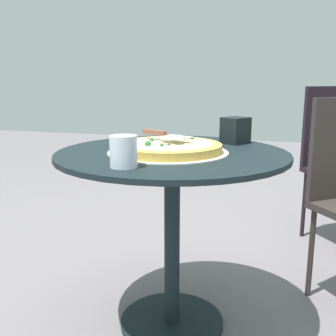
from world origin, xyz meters
name	(u,v)px	position (x,y,z in m)	size (l,w,h in m)	color
ground_plane	(172,323)	(0.00, 0.00, 0.00)	(10.00, 10.00, 0.00)	slate
patio_table	(172,195)	(0.00, 0.00, 0.53)	(0.84, 0.84, 0.70)	black
pizza_on_tray	(168,148)	(0.01, 0.03, 0.72)	(0.43, 0.43, 0.05)	silver
pizza_server	(164,135)	(0.03, -0.01, 0.76)	(0.21, 0.14, 0.02)	silver
drinking_cup	(124,151)	(0.07, 0.29, 0.75)	(0.08, 0.08, 0.10)	silver
napkin_dispenser	(235,130)	(-0.20, -0.25, 0.75)	(0.10, 0.09, 0.11)	black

